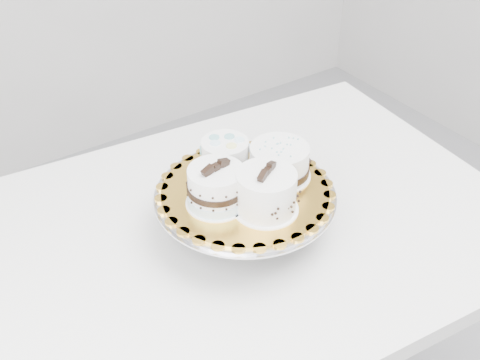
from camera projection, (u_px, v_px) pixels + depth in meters
table at (226, 257)px, 1.26m from camera, size 1.27×0.91×0.75m
cake_stand at (245, 204)px, 1.17m from camera, size 0.35×0.35×0.09m
cake_board at (245, 191)px, 1.15m from camera, size 0.35×0.35×0.00m
cake_swirl at (266, 193)px, 1.08m from camera, size 0.15×0.15×0.10m
cake_banded at (216, 188)px, 1.10m from camera, size 0.12×0.12×0.09m
cake_dots at (225, 156)px, 1.18m from camera, size 0.12×0.12×0.07m
cake_ribbon at (280, 162)px, 1.17m from camera, size 0.13×0.13×0.07m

